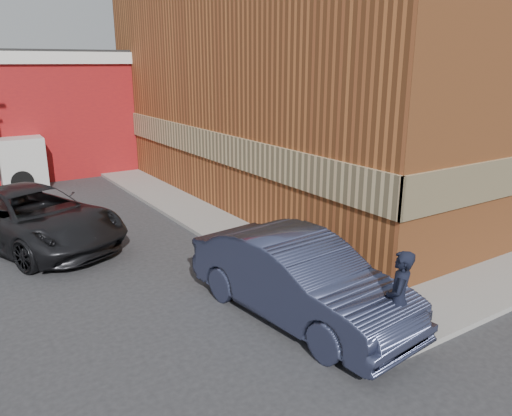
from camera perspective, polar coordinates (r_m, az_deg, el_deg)
ground at (r=10.76m, az=9.94°, el=-12.04°), size 90.00×90.00×0.00m
brick_building at (r=21.87m, az=10.96°, el=15.03°), size 14.25×18.25×9.36m
sidewalk_west at (r=18.09m, az=-8.26°, el=0.07°), size 1.80×18.00×0.12m
man at (r=9.22m, az=15.98°, el=-10.19°), size 0.81×0.76×1.87m
sedan at (r=10.25m, az=4.94°, el=-8.01°), size 2.41×5.39×1.72m
suv_a at (r=15.51m, az=-24.24°, el=-0.99°), size 4.83×6.63×1.68m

